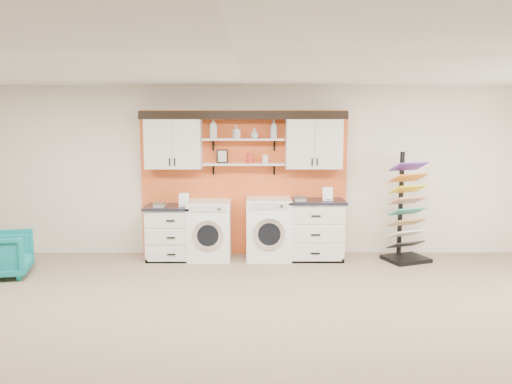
{
  "coord_description": "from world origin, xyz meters",
  "views": [
    {
      "loc": [
        0.18,
        -4.27,
        2.19
      ],
      "look_at": [
        0.2,
        2.3,
        1.28
      ],
      "focal_mm": 35.0,
      "sensor_mm": 36.0,
      "label": 1
    }
  ],
  "objects_px": {
    "sample_rack": "(406,227)",
    "base_cabinet_right": "(313,229)",
    "washer": "(210,230)",
    "dryer": "(269,229)",
    "armchair": "(4,255)",
    "base_cabinet_left": "(174,232)"
  },
  "relations": [
    {
      "from": "dryer",
      "to": "armchair",
      "type": "distance_m",
      "value": 3.95
    },
    {
      "from": "base_cabinet_left",
      "to": "armchair",
      "type": "bearing_deg",
      "value": -157.41
    },
    {
      "from": "armchair",
      "to": "sample_rack",
      "type": "bearing_deg",
      "value": -94.53
    },
    {
      "from": "armchair",
      "to": "dryer",
      "type": "bearing_deg",
      "value": -88.41
    },
    {
      "from": "washer",
      "to": "armchair",
      "type": "distance_m",
      "value": 3.03
    },
    {
      "from": "washer",
      "to": "sample_rack",
      "type": "height_order",
      "value": "sample_rack"
    },
    {
      "from": "washer",
      "to": "sample_rack",
      "type": "distance_m",
      "value": 3.15
    },
    {
      "from": "sample_rack",
      "to": "base_cabinet_left",
      "type": "bearing_deg",
      "value": 157.49
    },
    {
      "from": "base_cabinet_right",
      "to": "sample_rack",
      "type": "height_order",
      "value": "sample_rack"
    },
    {
      "from": "base_cabinet_right",
      "to": "dryer",
      "type": "distance_m",
      "value": 0.73
    },
    {
      "from": "washer",
      "to": "sample_rack",
      "type": "bearing_deg",
      "value": -2.24
    },
    {
      "from": "base_cabinet_left",
      "to": "base_cabinet_right",
      "type": "relative_size",
      "value": 0.9
    },
    {
      "from": "base_cabinet_left",
      "to": "dryer",
      "type": "bearing_deg",
      "value": -0.13
    },
    {
      "from": "base_cabinet_right",
      "to": "armchair",
      "type": "xyz_separation_m",
      "value": [
        -4.55,
        -0.95,
        -0.16
      ]
    },
    {
      "from": "sample_rack",
      "to": "armchair",
      "type": "bearing_deg",
      "value": 167.26
    },
    {
      "from": "sample_rack",
      "to": "armchair",
      "type": "relative_size",
      "value": 2.46
    },
    {
      "from": "base_cabinet_right",
      "to": "washer",
      "type": "distance_m",
      "value": 1.68
    },
    {
      "from": "sample_rack",
      "to": "base_cabinet_right",
      "type": "bearing_deg",
      "value": 154.5
    },
    {
      "from": "base_cabinet_right",
      "to": "armchair",
      "type": "distance_m",
      "value": 4.65
    },
    {
      "from": "base_cabinet_left",
      "to": "dryer",
      "type": "xyz_separation_m",
      "value": [
        1.53,
        -0.0,
        0.06
      ]
    },
    {
      "from": "base_cabinet_left",
      "to": "sample_rack",
      "type": "xyz_separation_m",
      "value": [
        3.72,
        -0.13,
        0.11
      ]
    },
    {
      "from": "washer",
      "to": "dryer",
      "type": "bearing_deg",
      "value": 0.0
    }
  ]
}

